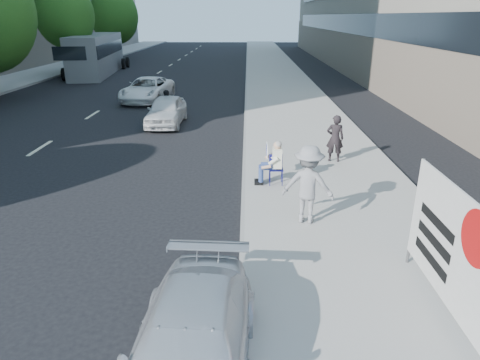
{
  "coord_description": "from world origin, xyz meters",
  "views": [
    {
      "loc": [
        1.55,
        -7.79,
        4.8
      ],
      "look_at": [
        1.39,
        1.57,
        1.2
      ],
      "focal_mm": 32.0,
      "sensor_mm": 36.0,
      "label": 1
    }
  ],
  "objects_px": {
    "pedestrian_woman": "(335,138)",
    "motorcycle": "(168,106)",
    "white_sedan_far": "(147,89)",
    "parked_sedan": "(190,351)",
    "bus": "(97,55)",
    "jogger": "(308,185)",
    "white_sedan_near": "(166,110)",
    "protest_banner": "(450,245)",
    "seated_protester": "(272,160)"
  },
  "relations": [
    {
      "from": "jogger",
      "to": "white_sedan_far",
      "type": "relative_size",
      "value": 0.39
    },
    {
      "from": "bus",
      "to": "protest_banner",
      "type": "bearing_deg",
      "value": -70.01
    },
    {
      "from": "motorcycle",
      "to": "jogger",
      "type": "bearing_deg",
      "value": -73.0
    },
    {
      "from": "jogger",
      "to": "protest_banner",
      "type": "relative_size",
      "value": 0.62
    },
    {
      "from": "seated_protester",
      "to": "pedestrian_woman",
      "type": "distance_m",
      "value": 3.08
    },
    {
      "from": "pedestrian_woman",
      "to": "motorcycle",
      "type": "distance_m",
      "value": 9.79
    },
    {
      "from": "protest_banner",
      "to": "white_sedan_near",
      "type": "xyz_separation_m",
      "value": [
        -7.03,
        13.77,
        -0.74
      ]
    },
    {
      "from": "jogger",
      "to": "motorcycle",
      "type": "relative_size",
      "value": 0.93
    },
    {
      "from": "bus",
      "to": "white_sedan_far",
      "type": "bearing_deg",
      "value": -67.54
    },
    {
      "from": "parked_sedan",
      "to": "white_sedan_near",
      "type": "distance_m",
      "value": 15.56
    },
    {
      "from": "white_sedan_far",
      "to": "parked_sedan",
      "type": "bearing_deg",
      "value": -69.95
    },
    {
      "from": "seated_protester",
      "to": "jogger",
      "type": "xyz_separation_m",
      "value": [
        0.7,
        -2.49,
        0.23
      ]
    },
    {
      "from": "pedestrian_woman",
      "to": "protest_banner",
      "type": "distance_m",
      "value": 7.98
    },
    {
      "from": "pedestrian_woman",
      "to": "motorcycle",
      "type": "xyz_separation_m",
      "value": [
        -6.89,
        6.95,
        -0.31
      ]
    },
    {
      "from": "jogger",
      "to": "motorcycle",
      "type": "distance_m",
      "value": 12.77
    },
    {
      "from": "seated_protester",
      "to": "bus",
      "type": "bearing_deg",
      "value": 117.48
    },
    {
      "from": "motorcycle",
      "to": "bus",
      "type": "bearing_deg",
      "value": 109.78
    },
    {
      "from": "seated_protester",
      "to": "white_sedan_near",
      "type": "relative_size",
      "value": 0.34
    },
    {
      "from": "jogger",
      "to": "white_sedan_near",
      "type": "relative_size",
      "value": 0.49
    },
    {
      "from": "seated_protester",
      "to": "protest_banner",
      "type": "xyz_separation_m",
      "value": [
        2.49,
        -5.83,
        0.53
      ]
    },
    {
      "from": "white_sedan_near",
      "to": "motorcycle",
      "type": "relative_size",
      "value": 1.89
    },
    {
      "from": "white_sedan_near",
      "to": "pedestrian_woman",
      "type": "bearing_deg",
      "value": -40.22
    },
    {
      "from": "pedestrian_woman",
      "to": "bus",
      "type": "xyz_separation_m",
      "value": [
        -16.16,
        24.66,
        0.69
      ]
    },
    {
      "from": "pedestrian_woman",
      "to": "white_sedan_far",
      "type": "xyz_separation_m",
      "value": [
        -8.97,
        11.79,
        -0.26
      ]
    },
    {
      "from": "motorcycle",
      "to": "protest_banner",
      "type": "bearing_deg",
      "value": -72.22
    },
    {
      "from": "parked_sedan",
      "to": "white_sedan_far",
      "type": "relative_size",
      "value": 0.83
    },
    {
      "from": "seated_protester",
      "to": "parked_sedan",
      "type": "bearing_deg",
      "value": -101.49
    },
    {
      "from": "white_sedan_near",
      "to": "bus",
      "type": "bearing_deg",
      "value": 116.93
    },
    {
      "from": "bus",
      "to": "parked_sedan",
      "type": "bearing_deg",
      "value": -76.69
    },
    {
      "from": "seated_protester",
      "to": "protest_banner",
      "type": "height_order",
      "value": "protest_banner"
    },
    {
      "from": "parked_sedan",
      "to": "motorcycle",
      "type": "distance_m",
      "value": 16.72
    },
    {
      "from": "pedestrian_woman",
      "to": "motorcycle",
      "type": "height_order",
      "value": "pedestrian_woman"
    },
    {
      "from": "parked_sedan",
      "to": "white_sedan_far",
      "type": "xyz_separation_m",
      "value": [
        -5.26,
        21.25,
        0.09
      ]
    },
    {
      "from": "pedestrian_woman",
      "to": "parked_sedan",
      "type": "xyz_separation_m",
      "value": [
        -3.71,
        -9.46,
        -0.35
      ]
    },
    {
      "from": "seated_protester",
      "to": "parked_sedan",
      "type": "relative_size",
      "value": 0.32
    },
    {
      "from": "jogger",
      "to": "protest_banner",
      "type": "height_order",
      "value": "protest_banner"
    },
    {
      "from": "parked_sedan",
      "to": "motorcycle",
      "type": "xyz_separation_m",
      "value": [
        -3.18,
        16.41,
        0.04
      ]
    },
    {
      "from": "pedestrian_woman",
      "to": "bus",
      "type": "distance_m",
      "value": 29.49
    },
    {
      "from": "white_sedan_near",
      "to": "motorcycle",
      "type": "bearing_deg",
      "value": 96.92
    },
    {
      "from": "seated_protester",
      "to": "white_sedan_near",
      "type": "distance_m",
      "value": 9.14
    },
    {
      "from": "protest_banner",
      "to": "white_sedan_near",
      "type": "bearing_deg",
      "value": 117.05
    },
    {
      "from": "seated_protester",
      "to": "pedestrian_woman",
      "type": "bearing_deg",
      "value": 43.87
    },
    {
      "from": "motorcycle",
      "to": "bus",
      "type": "xyz_separation_m",
      "value": [
        -9.27,
        17.71,
        1.0
      ]
    },
    {
      "from": "parked_sedan",
      "to": "protest_banner",
      "type": "bearing_deg",
      "value": 23.35
    },
    {
      "from": "pedestrian_woman",
      "to": "white_sedan_near",
      "type": "distance_m",
      "value": 8.91
    },
    {
      "from": "protest_banner",
      "to": "bus",
      "type": "distance_m",
      "value": 36.53
    },
    {
      "from": "protest_banner",
      "to": "pedestrian_woman",
      "type": "bearing_deg",
      "value": 91.95
    },
    {
      "from": "motorcycle",
      "to": "white_sedan_far",
      "type": "bearing_deg",
      "value": 105.4
    },
    {
      "from": "jogger",
      "to": "white_sedan_far",
      "type": "bearing_deg",
      "value": -50.66
    },
    {
      "from": "protest_banner",
      "to": "bus",
      "type": "height_order",
      "value": "bus"
    }
  ]
}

